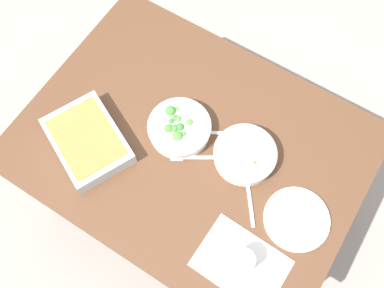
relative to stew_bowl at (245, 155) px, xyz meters
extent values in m
plane|color=#9E9389|center=(-0.18, -0.05, -0.77)|extent=(6.00, 6.00, 0.00)
cube|color=brown|center=(-0.18, -0.05, -0.05)|extent=(1.20, 0.90, 0.04)
cylinder|color=brown|center=(-0.72, -0.44, -0.42)|extent=(0.06, 0.06, 0.70)
cylinder|color=brown|center=(-0.72, 0.34, -0.42)|extent=(0.06, 0.06, 0.70)
cylinder|color=brown|center=(0.36, 0.34, -0.42)|extent=(0.06, 0.06, 0.70)
cube|color=silver|center=(0.17, -0.32, -0.03)|extent=(0.29, 0.21, 0.00)
cylinder|color=silver|center=(0.00, 0.00, 0.00)|extent=(0.21, 0.21, 0.05)
torus|color=silver|center=(0.00, 0.00, 0.02)|extent=(0.22, 0.22, 0.01)
cylinder|color=olive|center=(0.00, 0.00, 0.00)|extent=(0.17, 0.17, 0.03)
sphere|color=silver|center=(-0.01, 0.05, 0.01)|extent=(0.01, 0.01, 0.01)
sphere|color=olive|center=(0.04, 0.00, 0.01)|extent=(0.01, 0.01, 0.01)
sphere|color=#C66633|center=(0.05, -0.02, 0.02)|extent=(0.02, 0.02, 0.02)
sphere|color=#C66633|center=(0.00, 0.04, 0.02)|extent=(0.02, 0.02, 0.02)
cylinder|color=silver|center=(-0.25, -0.03, -0.01)|extent=(0.22, 0.22, 0.05)
torus|color=silver|center=(-0.25, -0.03, 0.01)|extent=(0.23, 0.23, 0.01)
cylinder|color=#8CB272|center=(-0.25, -0.03, 0.00)|extent=(0.18, 0.18, 0.02)
sphere|color=#569E42|center=(-0.29, 0.02, 0.01)|extent=(0.02, 0.02, 0.02)
sphere|color=#478C38|center=(-0.26, -0.06, 0.01)|extent=(0.03, 0.03, 0.03)
sphere|color=#3D7A33|center=(-0.28, -0.04, 0.01)|extent=(0.02, 0.02, 0.02)
sphere|color=#569E42|center=(-0.22, 0.00, 0.01)|extent=(0.03, 0.03, 0.03)
sphere|color=#478C38|center=(-0.27, -0.06, 0.02)|extent=(0.03, 0.03, 0.03)
sphere|color=#569E42|center=(-0.23, -0.07, 0.02)|extent=(0.04, 0.04, 0.04)
sphere|color=#3D7A33|center=(-0.27, -0.02, 0.01)|extent=(0.03, 0.03, 0.03)
sphere|color=#569E42|center=(-0.26, -0.01, 0.01)|extent=(0.03, 0.03, 0.03)
sphere|color=#3D7A33|center=(-0.30, 0.00, 0.01)|extent=(0.03, 0.03, 0.03)
sphere|color=#478C38|center=(-0.22, -0.05, 0.01)|extent=(0.02, 0.02, 0.02)
sphere|color=#3D7A33|center=(-0.24, -0.04, 0.01)|extent=(0.03, 0.03, 0.03)
sphere|color=#478C38|center=(-0.30, 0.00, 0.02)|extent=(0.04, 0.04, 0.04)
cube|color=silver|center=(-0.49, -0.25, 0.00)|extent=(0.37, 0.33, 0.06)
cube|color=#DBAD56|center=(-0.49, -0.25, 0.01)|extent=(0.32, 0.29, 0.04)
cylinder|color=#B2BCC6|center=(0.17, -0.32, 0.01)|extent=(0.07, 0.07, 0.08)
cylinder|color=black|center=(0.17, -0.32, 0.00)|extent=(0.06, 0.06, 0.05)
cylinder|color=white|center=(0.25, -0.10, -0.03)|extent=(0.22, 0.22, 0.01)
cube|color=silver|center=(0.11, -0.14, -0.03)|extent=(0.09, 0.12, 0.01)
ellipsoid|color=silver|center=(0.05, -0.07, -0.03)|extent=(0.04, 0.05, 0.01)
cube|color=silver|center=(-0.11, 0.04, -0.03)|extent=(0.13, 0.08, 0.01)
ellipsoid|color=silver|center=(-0.19, 0.00, -0.03)|extent=(0.05, 0.04, 0.01)
cube|color=silver|center=(-0.13, -0.08, -0.03)|extent=(0.13, 0.08, 0.01)
cube|color=silver|center=(-0.20, -0.12, -0.03)|extent=(0.05, 0.04, 0.01)
camera|label=1|loc=(0.14, -0.56, 1.40)|focal=40.93mm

